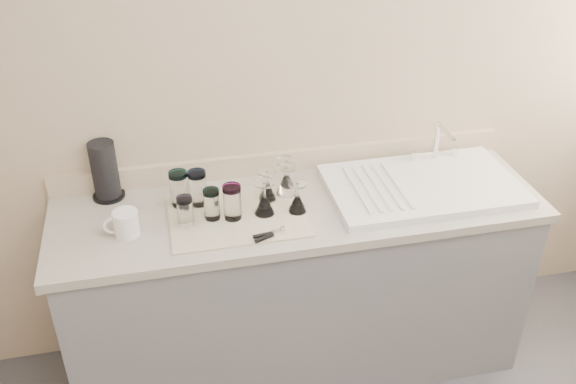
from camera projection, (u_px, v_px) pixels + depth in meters
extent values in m
cube|color=tan|center=(284.00, 99.00, 2.75)|extent=(3.50, 0.04, 2.50)
cube|color=slate|center=(298.00, 290.00, 2.94)|extent=(2.00, 0.60, 0.86)
cube|color=gray|center=(299.00, 208.00, 2.70)|extent=(2.06, 0.62, 0.04)
cube|color=white|center=(422.00, 186.00, 2.78)|extent=(0.82, 0.50, 0.03)
cylinder|color=silver|center=(437.00, 140.00, 2.92)|extent=(0.02, 0.02, 0.18)
cylinder|color=silver|center=(446.00, 132.00, 2.81)|extent=(0.02, 0.16, 0.02)
cylinder|color=silver|center=(414.00, 156.00, 2.93)|extent=(0.03, 0.03, 0.04)
cylinder|color=silver|center=(455.00, 151.00, 2.97)|extent=(0.03, 0.03, 0.04)
cube|color=silver|center=(237.00, 215.00, 2.61)|extent=(0.55, 0.42, 0.01)
cylinder|color=white|center=(179.00, 191.00, 2.64)|extent=(0.07, 0.07, 0.13)
cylinder|color=#2EBCC0|center=(178.00, 174.00, 2.60)|extent=(0.08, 0.08, 0.02)
cylinder|color=white|center=(198.00, 190.00, 2.64)|extent=(0.07, 0.07, 0.13)
cylinder|color=blue|center=(197.00, 174.00, 2.60)|extent=(0.08, 0.08, 0.02)
cylinder|color=white|center=(185.00, 213.00, 2.52)|extent=(0.06, 0.06, 0.11)
cylinder|color=#A399E4|center=(184.00, 199.00, 2.49)|extent=(0.06, 0.06, 0.02)
cylinder|color=white|center=(212.00, 206.00, 2.56)|extent=(0.06, 0.06, 0.11)
cylinder|color=#1F7F71|center=(211.00, 192.00, 2.52)|extent=(0.07, 0.07, 0.02)
cylinder|color=white|center=(232.00, 204.00, 2.56)|extent=(0.07, 0.07, 0.13)
cylinder|color=#EA1FBD|center=(231.00, 188.00, 2.52)|extent=(0.08, 0.08, 0.02)
cone|color=white|center=(267.00, 192.00, 2.69)|extent=(0.08, 0.08, 0.07)
cylinder|color=white|center=(267.00, 179.00, 2.66)|extent=(0.01, 0.01, 0.06)
cylinder|color=white|center=(267.00, 172.00, 2.64)|extent=(0.08, 0.08, 0.01)
cone|color=white|center=(287.00, 185.00, 2.73)|extent=(0.09, 0.09, 0.08)
cylinder|color=white|center=(287.00, 169.00, 2.69)|extent=(0.01, 0.01, 0.07)
cylinder|color=white|center=(287.00, 161.00, 2.67)|extent=(0.09, 0.09, 0.01)
cone|color=white|center=(264.00, 205.00, 2.60)|extent=(0.08, 0.08, 0.08)
cylinder|color=white|center=(264.00, 191.00, 2.56)|extent=(0.01, 0.01, 0.06)
cylinder|color=white|center=(264.00, 183.00, 2.54)|extent=(0.08, 0.08, 0.01)
cone|color=white|center=(297.00, 204.00, 2.61)|extent=(0.08, 0.08, 0.07)
cylinder|color=white|center=(297.00, 190.00, 2.58)|extent=(0.01, 0.01, 0.06)
cylinder|color=white|center=(298.00, 184.00, 2.56)|extent=(0.08, 0.08, 0.01)
cone|color=white|center=(288.00, 185.00, 2.74)|extent=(0.07, 0.07, 0.06)
cylinder|color=white|center=(288.00, 174.00, 2.71)|extent=(0.01, 0.01, 0.05)
cylinder|color=white|center=(288.00, 168.00, 2.69)|extent=(0.07, 0.07, 0.01)
cube|color=silver|center=(278.00, 232.00, 2.49)|extent=(0.05, 0.04, 0.02)
cylinder|color=black|center=(266.00, 237.00, 2.46)|extent=(0.10, 0.05, 0.02)
cylinder|color=black|center=(265.00, 234.00, 2.48)|extent=(0.10, 0.03, 0.02)
cylinder|color=white|center=(126.00, 223.00, 2.48)|extent=(0.11, 0.11, 0.10)
torus|color=white|center=(113.00, 226.00, 2.47)|extent=(0.08, 0.02, 0.08)
cylinder|color=black|center=(109.00, 195.00, 2.74)|extent=(0.14, 0.14, 0.01)
cylinder|color=black|center=(105.00, 169.00, 2.67)|extent=(0.11, 0.11, 0.25)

